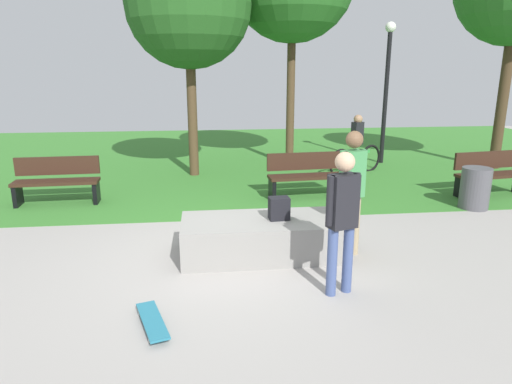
% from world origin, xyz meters
% --- Properties ---
extents(ground_plane, '(28.00, 28.00, 0.00)m').
position_xyz_m(ground_plane, '(0.00, 0.00, 0.00)').
color(ground_plane, '#9E9993').
extents(grass_lawn, '(26.60, 12.32, 0.01)m').
position_xyz_m(grass_lawn, '(0.00, 7.84, 0.00)').
color(grass_lawn, '#387A2D').
rests_on(grass_lawn, ground_plane).
extents(concrete_ledge, '(2.27, 1.03, 0.54)m').
position_xyz_m(concrete_ledge, '(0.52, 0.05, 0.27)').
color(concrete_ledge, gray).
rests_on(concrete_ledge, ground_plane).
extents(backpack_on_ledge, '(0.29, 0.22, 0.32)m').
position_xyz_m(backpack_on_ledge, '(0.76, 0.03, 0.70)').
color(backpack_on_ledge, black).
rests_on(backpack_on_ledge, concrete_ledge).
extents(skater_performing_trick, '(0.41, 0.29, 1.70)m').
position_xyz_m(skater_performing_trick, '(1.28, -1.20, 1.00)').
color(skater_performing_trick, '#3F5184').
rests_on(skater_performing_trick, ground_plane).
extents(skater_watching, '(0.40, 0.32, 1.79)m').
position_xyz_m(skater_watching, '(1.75, -0.11, 1.05)').
color(skater_watching, tan).
rests_on(skater_watching, ground_plane).
extents(skateboard_by_ledge, '(0.43, 0.82, 0.08)m').
position_xyz_m(skateboard_by_ledge, '(-0.85, -1.70, 0.06)').
color(skateboard_by_ledge, teal).
rests_on(skateboard_by_ledge, ground_plane).
extents(park_bench_far_left, '(1.62, 0.54, 0.91)m').
position_xyz_m(park_bench_far_left, '(-3.16, 3.10, 0.48)').
color(park_bench_far_left, '#331E14').
rests_on(park_bench_far_left, ground_plane).
extents(park_bench_far_right, '(1.65, 0.69, 0.91)m').
position_xyz_m(park_bench_far_right, '(5.69, 2.70, 0.48)').
color(park_bench_far_right, '#331E14').
rests_on(park_bench_far_right, ground_plane).
extents(park_bench_near_path, '(1.63, 0.59, 0.91)m').
position_xyz_m(park_bench_near_path, '(1.82, 3.00, 0.48)').
color(park_bench_near_path, '#331E14').
rests_on(park_bench_near_path, ground_plane).
extents(tree_broad_elm, '(2.93, 2.93, 5.49)m').
position_xyz_m(tree_broad_elm, '(-0.53, 5.34, 4.01)').
color(tree_broad_elm, '#4C3823').
rests_on(tree_broad_elm, grass_lawn).
extents(lamp_post, '(0.28, 0.28, 3.79)m').
position_xyz_m(lamp_post, '(4.72, 6.27, 2.33)').
color(lamp_post, black).
rests_on(lamp_post, ground_plane).
extents(trash_bin, '(0.54, 0.54, 0.79)m').
position_xyz_m(trash_bin, '(4.83, 1.86, 0.39)').
color(trash_bin, '#4C4C51').
rests_on(trash_bin, ground_plane).
extents(cyclist_on_bicycle, '(1.62, 0.93, 1.52)m').
position_xyz_m(cyclist_on_bicycle, '(3.55, 5.02, 0.63)').
color(cyclist_on_bicycle, black).
rests_on(cyclist_on_bicycle, ground_plane).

